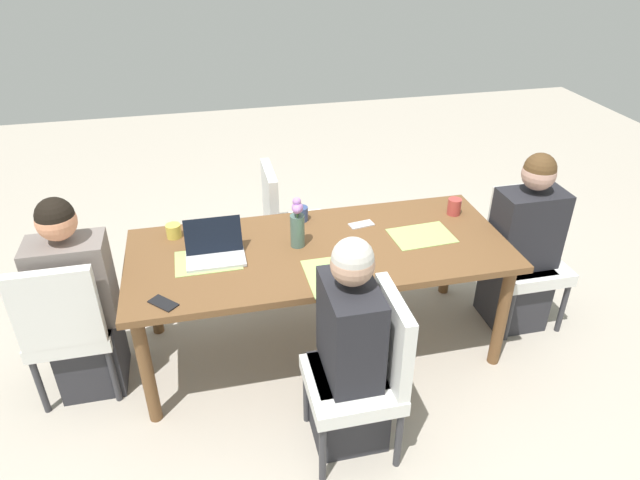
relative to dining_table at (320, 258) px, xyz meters
The scene contains 19 objects.
ground_plane 0.66m from the dining_table, ahead, with size 10.00×10.00×0.00m, color #B2A899.
dining_table is the anchor object (origin of this frame).
chair_far_left_near 0.78m from the dining_table, 94.53° to the left, with size 0.44×0.44×0.90m.
person_far_left_near 0.71m from the dining_table, 88.83° to the left, with size 0.36×0.40×1.19m.
chair_head_left_left_mid 1.38m from the dining_table, behind, with size 0.44×0.44×0.90m.
person_head_left_left_mid 1.32m from the dining_table, behind, with size 0.40×0.36×1.19m.
chair_head_right_left_far 1.42m from the dining_table, ahead, with size 0.44×0.44×0.90m.
person_head_right_left_far 1.35m from the dining_table, ahead, with size 0.40×0.36×1.19m.
chair_near_right_near 0.80m from the dining_table, 85.72° to the right, with size 0.44×0.44×0.90m.
flower_vase 0.26m from the dining_table, 22.69° to the right, with size 0.08×0.10×0.31m.
placemat_far_left_near 0.31m from the dining_table, 88.75° to the left, with size 0.36×0.26×0.00m, color #9EBC66.
placemat_head_left_left_mid 0.62m from the dining_table, behind, with size 0.36×0.26×0.00m, color #9EBC66.
placemat_head_right_left_far 0.64m from the dining_table, ahead, with size 0.36×0.26×0.00m, color #9EBC66.
laptop_head_right_left_far 0.60m from the dining_table, ahead, with size 0.32×0.22×0.21m.
coffee_mug_near_left 0.95m from the dining_table, 167.01° to the right, with size 0.08×0.08×0.10m, color #AD3D38.
coffee_mug_near_right 0.88m from the dining_table, 20.80° to the right, with size 0.09×0.09×0.08m, color #DBC64C.
coffee_mug_centre_left 0.37m from the dining_table, 82.97° to the right, with size 0.09×0.09×0.09m, color #33477A.
phone_black 0.94m from the dining_table, 21.75° to the left, with size 0.15×0.07×0.01m, color black.
phone_silver 0.37m from the dining_table, 146.76° to the right, with size 0.15×0.07×0.01m, color silver.
Camera 1 is at (0.61, 2.67, 2.41)m, focal length 31.56 mm.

